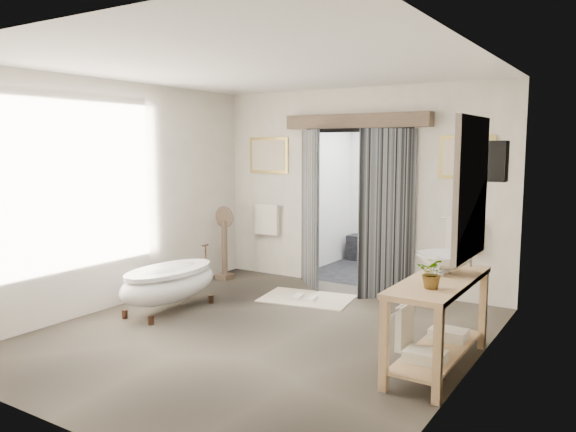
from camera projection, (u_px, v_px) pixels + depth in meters
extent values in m
plane|color=#62594B|center=(259.00, 333.00, 6.23)|extent=(5.00, 5.00, 0.00)
cube|color=silver|center=(53.00, 234.00, 3.96)|extent=(4.50, 0.02, 2.90)
cube|color=silver|center=(116.00, 194.00, 7.25)|extent=(0.02, 5.00, 2.90)
cube|color=silver|center=(470.00, 218.00, 4.86)|extent=(0.02, 5.00, 2.90)
cube|color=silver|center=(271.00, 185.00, 8.96)|extent=(1.45, 0.02, 2.90)
cube|color=silver|center=(464.00, 193.00, 7.34)|extent=(1.45, 0.02, 2.90)
cube|color=silver|center=(359.00, 108.00, 8.00)|extent=(1.60, 0.02, 0.60)
cube|color=silver|center=(257.00, 66.00, 5.87)|extent=(4.50, 5.00, 0.02)
cube|color=silver|center=(80.00, 206.00, 6.73)|extent=(0.02, 2.20, 2.70)
cube|color=gray|center=(471.00, 188.00, 4.92)|extent=(0.05, 0.95, 1.25)
cube|color=silver|center=(468.00, 188.00, 4.94)|extent=(0.01, 0.80, 1.10)
cube|color=black|center=(498.00, 161.00, 6.16)|extent=(0.20, 0.20, 0.45)
sphere|color=#FFCC8C|center=(498.00, 161.00, 6.16)|extent=(0.10, 0.10, 0.10)
cube|color=black|center=(383.00, 273.00, 9.16)|extent=(2.20, 2.00, 0.01)
cube|color=silver|center=(386.00, 118.00, 8.86)|extent=(2.20, 2.00, 0.02)
cube|color=white|center=(407.00, 193.00, 9.85)|extent=(2.20, 0.02, 2.50)
cube|color=white|center=(324.00, 194.00, 9.59)|extent=(0.02, 2.00, 2.50)
cube|color=white|center=(453.00, 201.00, 8.43)|extent=(0.02, 2.00, 2.50)
cube|color=black|center=(401.00, 252.00, 9.82)|extent=(2.00, 0.35, 0.45)
cylinder|color=silver|center=(385.00, 172.00, 9.99)|extent=(0.40, 0.03, 0.40)
cylinder|color=silver|center=(429.00, 174.00, 9.57)|extent=(0.40, 0.03, 0.40)
cube|color=black|center=(310.00, 206.00, 8.61)|extent=(0.07, 0.10, 2.30)
cube|color=black|center=(410.00, 213.00, 7.76)|extent=(0.07, 0.10, 2.30)
cube|color=black|center=(359.00, 130.00, 8.04)|extent=(1.67, 0.10, 0.07)
cube|color=black|center=(310.00, 209.00, 8.21)|extent=(0.60, 0.58, 2.30)
cube|color=black|center=(387.00, 214.00, 7.57)|extent=(0.60, 0.58, 2.30)
cube|color=brown|center=(356.00, 121.00, 7.94)|extent=(2.20, 0.20, 0.20)
cube|color=#B49947|center=(269.00, 155.00, 8.90)|extent=(0.72, 0.03, 0.57)
cube|color=beige|center=(268.00, 155.00, 8.88)|extent=(0.62, 0.01, 0.47)
cube|color=#B49947|center=(467.00, 157.00, 7.25)|extent=(0.72, 0.03, 0.57)
cube|color=beige|center=(467.00, 157.00, 7.24)|extent=(0.62, 0.01, 0.47)
cylinder|color=silver|center=(268.00, 206.00, 8.96)|extent=(0.60, 0.02, 0.02)
cube|color=white|center=(267.00, 219.00, 8.97)|extent=(0.42, 0.08, 0.48)
cylinder|color=silver|center=(464.00, 219.00, 7.31)|extent=(0.60, 0.02, 0.02)
cube|color=white|center=(463.00, 236.00, 7.33)|extent=(0.42, 0.08, 0.48)
cylinder|color=#3B2419|center=(125.00, 314.00, 6.76)|extent=(0.07, 0.07, 0.11)
cylinder|color=#3B2419|center=(151.00, 320.00, 6.52)|extent=(0.07, 0.07, 0.11)
cylinder|color=#3B2419|center=(186.00, 294.00, 7.66)|extent=(0.07, 0.07, 0.11)
cylinder|color=#3B2419|center=(211.00, 299.00, 7.42)|extent=(0.07, 0.07, 0.11)
ellipsoid|color=white|center=(169.00, 283.00, 7.05)|extent=(0.68, 1.52, 0.48)
cylinder|color=#3B2419|center=(205.00, 252.00, 7.60)|extent=(0.03, 0.03, 0.20)
cube|color=tan|center=(384.00, 343.00, 4.71)|extent=(0.07, 0.07, 0.85)
cube|color=tan|center=(438.00, 353.00, 4.47)|extent=(0.07, 0.07, 0.85)
cube|color=tan|center=(439.00, 302.00, 5.95)|extent=(0.07, 0.07, 0.85)
cube|color=tan|center=(483.00, 308.00, 5.71)|extent=(0.07, 0.07, 0.85)
cube|color=tan|center=(440.00, 282.00, 5.16)|extent=(0.55, 1.60, 0.05)
cube|color=tan|center=(437.00, 351.00, 5.24)|extent=(0.45, 1.50, 0.03)
cylinder|color=silver|center=(411.00, 301.00, 5.33)|extent=(0.02, 1.40, 0.02)
cube|color=white|center=(405.00, 326.00, 5.23)|extent=(0.06, 0.34, 0.42)
cube|color=white|center=(425.00, 356.00, 4.94)|extent=(0.35, 0.25, 0.10)
cube|color=white|center=(449.00, 334.00, 5.53)|extent=(0.35, 0.25, 0.10)
cube|color=brown|center=(225.00, 276.00, 8.79)|extent=(0.22, 0.22, 0.08)
cylinder|color=brown|center=(224.00, 247.00, 8.73)|extent=(0.09, 0.09, 0.85)
cylinder|color=silver|center=(225.00, 217.00, 8.69)|extent=(0.30, 0.02, 0.30)
cylinder|color=brown|center=(224.00, 217.00, 8.67)|extent=(0.34, 0.01, 0.34)
cube|color=beige|center=(307.00, 298.00, 7.63)|extent=(1.32, 1.00, 0.01)
cube|color=silver|center=(298.00, 296.00, 7.61)|extent=(0.15, 0.26, 0.05)
cube|color=silver|center=(312.00, 299.00, 7.49)|extent=(0.15, 0.26, 0.05)
imported|color=white|center=(444.00, 263.00, 5.42)|extent=(0.71, 0.71, 0.19)
imported|color=gray|center=(433.00, 273.00, 4.80)|extent=(0.25, 0.22, 0.27)
imported|color=gray|center=(438.00, 266.00, 5.28)|extent=(0.09, 0.10, 0.18)
imported|color=gray|center=(456.00, 257.00, 5.78)|extent=(0.15, 0.15, 0.15)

